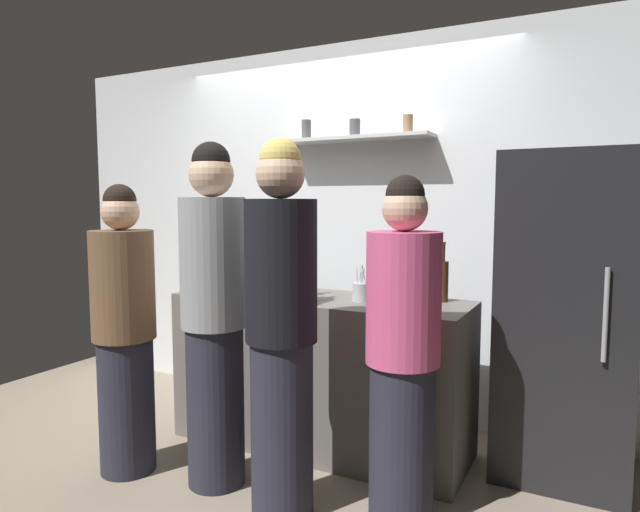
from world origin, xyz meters
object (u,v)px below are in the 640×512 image
(wine_bottle_green_glass, at_px, (301,283))
(person_brown_jacket, at_px, (124,333))
(wine_bottle_amber_glass, at_px, (442,279))
(wine_bottle_dark_glass, at_px, (375,277))
(person_grey_hoodie, at_px, (214,316))
(person_pink_top, at_px, (403,356))
(utensil_holder, at_px, (362,292))
(water_bottle_plastic, at_px, (391,279))
(person_blonde, at_px, (281,330))
(wine_bottle_pale_glass, at_px, (293,277))
(refrigerator, at_px, (566,316))
(baking_pan, at_px, (249,288))

(wine_bottle_green_glass, bearing_deg, person_brown_jacket, -140.90)
(wine_bottle_green_glass, bearing_deg, wine_bottle_amber_glass, 25.50)
(wine_bottle_dark_glass, distance_m, person_grey_hoodie, 0.99)
(person_pink_top, bearing_deg, utensil_holder, -18.07)
(water_bottle_plastic, distance_m, person_blonde, 1.00)
(wine_bottle_pale_glass, bearing_deg, refrigerator, 13.70)
(wine_bottle_pale_glass, xyz_separation_m, person_grey_hoodie, (-0.13, -0.61, -0.14))
(person_pink_top, xyz_separation_m, person_brown_jacket, (-1.52, -0.22, -0.01))
(refrigerator, distance_m, wine_bottle_dark_glass, 1.07)
(refrigerator, height_order, utensil_holder, refrigerator)
(water_bottle_plastic, bearing_deg, person_grey_hoodie, -125.62)
(wine_bottle_amber_glass, height_order, person_pink_top, person_pink_top)
(person_grey_hoodie, bearing_deg, wine_bottle_dark_glass, 105.35)
(water_bottle_plastic, bearing_deg, baking_pan, -162.85)
(person_blonde, bearing_deg, wine_bottle_dark_glass, -71.65)
(wine_bottle_dark_glass, distance_m, person_brown_jacket, 1.46)
(wine_bottle_green_glass, height_order, person_pink_top, person_pink_top)
(person_blonde, distance_m, person_pink_top, 0.58)
(baking_pan, height_order, person_grey_hoodie, person_grey_hoodie)
(baking_pan, height_order, wine_bottle_green_glass, wine_bottle_green_glass)
(refrigerator, bearing_deg, wine_bottle_amber_glass, -170.26)
(refrigerator, distance_m, water_bottle_plastic, 0.99)
(wine_bottle_amber_glass, distance_m, person_blonde, 1.08)
(refrigerator, distance_m, person_grey_hoodie, 1.89)
(baking_pan, bearing_deg, person_brown_jacket, -112.39)
(utensil_holder, distance_m, wine_bottle_dark_glass, 0.16)
(wine_bottle_amber_glass, xyz_separation_m, person_pink_top, (0.02, -0.75, -0.26))
(refrigerator, xyz_separation_m, wine_bottle_amber_glass, (-0.65, -0.11, 0.18))
(wine_bottle_dark_glass, bearing_deg, person_blonde, -98.12)
(person_blonde, bearing_deg, wine_bottle_pale_glass, -37.77)
(person_blonde, distance_m, person_brown_jacket, 0.99)
(refrigerator, bearing_deg, person_brown_jacket, -153.27)
(water_bottle_plastic, xyz_separation_m, person_brown_jacket, (-1.17, -1.02, -0.25))
(wine_bottle_pale_glass, relative_size, person_brown_jacket, 0.20)
(water_bottle_plastic, distance_m, person_pink_top, 0.90)
(wine_bottle_amber_glass, xyz_separation_m, wine_bottle_green_glass, (-0.73, -0.35, -0.03))
(person_pink_top, bearing_deg, person_grey_hoodie, 39.54)
(baking_pan, relative_size, wine_bottle_green_glass, 1.19)
(wine_bottle_pale_glass, xyz_separation_m, person_pink_top, (0.87, -0.50, -0.25))
(person_grey_hoodie, bearing_deg, utensil_holder, 101.05)
(person_blonde, bearing_deg, water_bottle_plastic, -74.62)
(person_brown_jacket, bearing_deg, person_grey_hoodie, -150.63)
(utensil_holder, bearing_deg, wine_bottle_amber_glass, 26.28)
(wine_bottle_dark_glass, bearing_deg, utensil_holder, -98.80)
(wine_bottle_amber_glass, relative_size, wine_bottle_green_glass, 1.20)
(person_brown_jacket, bearing_deg, person_blonde, -160.44)
(person_blonde, bearing_deg, refrigerator, -111.75)
(refrigerator, xyz_separation_m, baking_pan, (-1.84, -0.34, 0.07))
(wine_bottle_dark_glass, xyz_separation_m, wine_bottle_green_glass, (-0.34, -0.28, -0.03))
(refrigerator, xyz_separation_m, utensil_holder, (-1.07, -0.32, 0.10))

